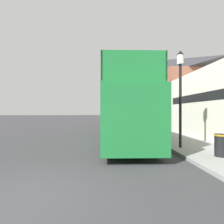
# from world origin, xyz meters

# --- Properties ---
(ground_plane) EXTENTS (144.00, 144.00, 0.00)m
(ground_plane) POSITION_xyz_m (0.00, 21.00, 0.00)
(ground_plane) COLOR #333335
(sidewalk) EXTENTS (2.94, 108.00, 0.14)m
(sidewalk) POSITION_xyz_m (6.51, 18.00, 0.07)
(sidewalk) COLOR gray
(sidewalk) RESTS_ON ground_plane
(brick_terrace_rear) EXTENTS (6.00, 16.16, 9.15)m
(brick_terrace_rear) POSITION_xyz_m (10.99, 20.16, 4.58)
(brick_terrace_rear) COLOR #935642
(brick_terrace_rear) RESTS_ON ground_plane
(tour_bus) EXTENTS (2.74, 9.74, 4.16)m
(tour_bus) POSITION_xyz_m (3.09, 7.27, 1.88)
(tour_bus) COLOR #1E7A38
(tour_bus) RESTS_ON ground_plane
(parked_car_ahead_of_bus) EXTENTS (1.99, 4.11, 1.50)m
(parked_car_ahead_of_bus) POSITION_xyz_m (3.91, 14.54, 0.69)
(parked_car_ahead_of_bus) COLOR black
(parked_car_ahead_of_bus) RESTS_ON ground_plane
(lamp_post_nearest) EXTENTS (0.35, 0.35, 4.74)m
(lamp_post_nearest) POSITION_xyz_m (5.60, 4.67, 3.41)
(lamp_post_nearest) COLOR black
(lamp_post_nearest) RESTS_ON sidewalk
(lamp_post_second) EXTENTS (0.35, 0.35, 4.79)m
(lamp_post_second) POSITION_xyz_m (5.47, 12.05, 3.44)
(lamp_post_second) COLOR black
(lamp_post_second) RESTS_ON sidewalk
(litter_bin) EXTENTS (0.48, 0.48, 0.88)m
(litter_bin) POSITION_xyz_m (6.40, 2.90, 0.61)
(litter_bin) COLOR black
(litter_bin) RESTS_ON sidewalk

